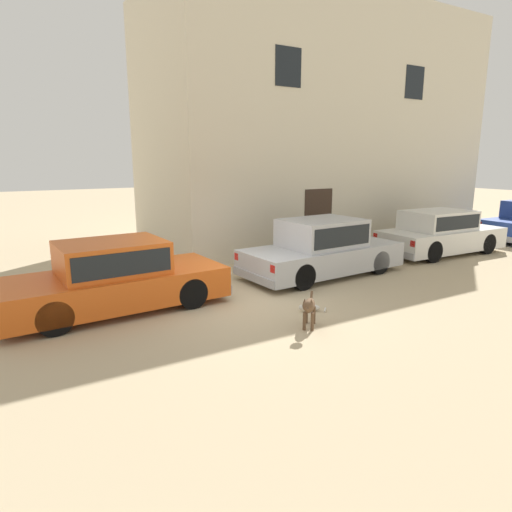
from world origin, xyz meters
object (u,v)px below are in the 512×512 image
stray_dog_spotted (309,307)px  stray_cat (310,308)px  parked_sedan_second (322,248)px  parked_sedan_third (440,232)px  parked_sedan_nearest (115,276)px

stray_dog_spotted → stray_cat: 1.00m
parked_sedan_second → stray_cat: bearing=-136.4°
parked_sedan_third → stray_dog_spotted: (-7.64, -3.10, -0.30)m
parked_sedan_second → parked_sedan_third: bearing=-1.4°
parked_sedan_second → stray_dog_spotted: bearing=-135.4°
stray_dog_spotted → stray_cat: bearing=-176.6°
stray_cat → parked_sedan_second: bearing=-109.8°
stray_dog_spotted → parked_sedan_third: bearing=154.6°
stray_cat → parked_sedan_third: bearing=-138.3°
parked_sedan_nearest → parked_sedan_third: bearing=-1.7°
parked_sedan_second → stray_cat: 3.06m
parked_sedan_nearest → parked_sedan_second: size_ratio=0.99×
parked_sedan_nearest → stray_dog_spotted: bearing=-48.8°
parked_sedan_nearest → stray_cat: bearing=-35.3°
parked_sedan_second → stray_cat: size_ratio=7.90×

